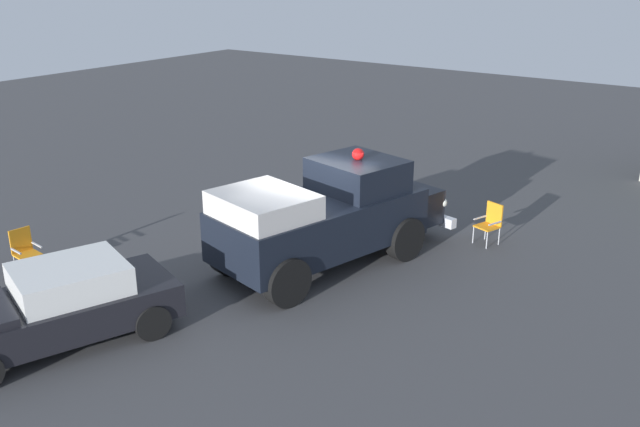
{
  "coord_description": "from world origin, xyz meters",
  "views": [
    {
      "loc": [
        -8.78,
        11.68,
        6.56
      ],
      "look_at": [
        -0.37,
        -0.1,
        1.29
      ],
      "focal_mm": 38.82,
      "sensor_mm": 36.0,
      "label": 1
    }
  ],
  "objects_px": {
    "vintage_fire_truck": "(328,215)",
    "lawn_chair_spare": "(24,248)",
    "classic_hot_rod": "(54,306)",
    "lawn_chair_by_car": "(491,220)"
  },
  "relations": [
    {
      "from": "lawn_chair_spare",
      "to": "classic_hot_rod",
      "type": "bearing_deg",
      "value": 155.72
    },
    {
      "from": "classic_hot_rod",
      "to": "vintage_fire_truck",
      "type": "bearing_deg",
      "value": -108.96
    },
    {
      "from": "vintage_fire_truck",
      "to": "lawn_chair_spare",
      "type": "bearing_deg",
      "value": 39.48
    },
    {
      "from": "classic_hot_rod",
      "to": "lawn_chair_spare",
      "type": "xyz_separation_m",
      "value": [
        3.24,
        -1.46,
        -0.16
      ]
    },
    {
      "from": "classic_hot_rod",
      "to": "lawn_chair_by_car",
      "type": "xyz_separation_m",
      "value": [
        -4.52,
        -9.13,
        -0.16
      ]
    },
    {
      "from": "classic_hot_rod",
      "to": "lawn_chair_spare",
      "type": "bearing_deg",
      "value": -24.28
    },
    {
      "from": "vintage_fire_truck",
      "to": "lawn_chair_spare",
      "type": "height_order",
      "value": "vintage_fire_truck"
    },
    {
      "from": "lawn_chair_by_car",
      "to": "lawn_chair_spare",
      "type": "xyz_separation_m",
      "value": [
        7.77,
        7.67,
        0.0
      ]
    },
    {
      "from": "vintage_fire_truck",
      "to": "classic_hot_rod",
      "type": "height_order",
      "value": "vintage_fire_truck"
    },
    {
      "from": "vintage_fire_truck",
      "to": "classic_hot_rod",
      "type": "relative_size",
      "value": 1.33
    }
  ]
}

